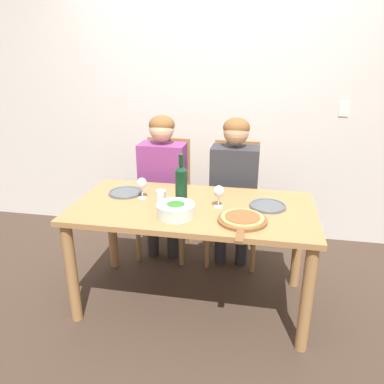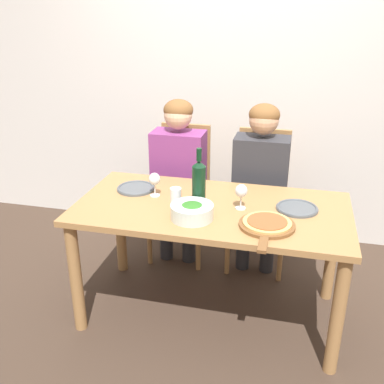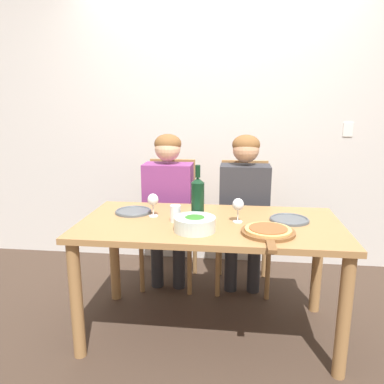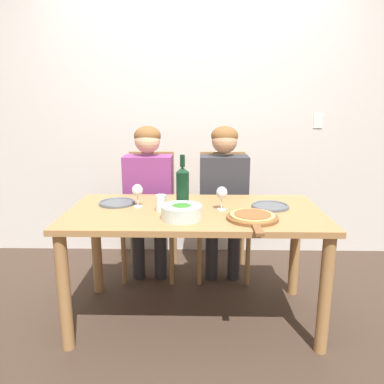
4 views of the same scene
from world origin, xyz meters
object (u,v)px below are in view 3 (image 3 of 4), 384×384
Objects in this scene: dinner_plate_left at (133,211)px; water_tumbler at (176,214)px; broccoli_bowl at (195,224)px; wine_glass_right at (238,206)px; dinner_plate_right at (289,219)px; pizza_on_board at (268,232)px; chair_left at (171,218)px; wine_glass_left at (153,201)px; person_woman at (168,197)px; wine_bottle at (198,199)px; chair_right at (243,220)px; person_man at (244,199)px.

dinner_plate_left is 2.31× the size of water_tumbler.
wine_glass_right is at bearing 37.93° from broccoli_bowl.
pizza_on_board reaches higher than dinner_plate_right.
water_tumbler is (0.17, -0.77, 0.27)m from chair_left.
wine_glass_left is at bearing -89.44° from chair_left.
wine_bottle is (0.30, -0.64, 0.15)m from person_woman.
water_tumbler is at bearing -77.76° from chair_left.
chair_left is 2.30× the size of pizza_on_board.
wine_glass_left is (-0.59, -0.68, 0.32)m from chair_right.
chair_right reaches higher than dinner_plate_right.
chair_left is at bearing 168.82° from person_man.
wine_glass_right is at bearing 4.80° from wine_bottle.
wine_glass_left is (-0.59, -0.56, 0.11)m from person_man.
person_man is 5.19× the size of broccoli_bowl.
wine_bottle is (0.30, -0.76, 0.36)m from chair_left.
dinner_plate_right is 0.34m from wine_glass_right.
chair_left is at bearing 127.44° from pizza_on_board.
person_woman is at bearing 131.59° from wine_glass_right.
pizza_on_board is (0.86, -0.33, 0.01)m from dinner_plate_left.
person_man reaches higher than wine_bottle.
pizza_on_board is at bearing -20.01° from wine_glass_left.
person_man is at bearing 115.84° from dinner_plate_right.
dinner_plate_right is (0.87, -0.55, 0.01)m from person_woman.
chair_left is 4.21× the size of dinner_plate_left.
wine_glass_right reaches higher than pizza_on_board.
pizza_on_board is at bearing -49.83° from wine_glass_right.
person_man reaches higher than water_tumbler.
person_woman is at bearing 90.67° from wine_glass_left.
chair_left is 6.73× the size of wine_glass_left.
chair_right reaches higher than wine_glass_right.
chair_right is 0.24m from person_man.
dinner_plate_left is at bearing 161.67° from wine_bottle.
chair_right is 0.65m from person_woman.
chair_left is 0.66m from dinner_plate_left.
pizza_on_board is at bearing -20.84° from dinner_plate_left.
wine_bottle is 0.25m from wine_glass_right.
wine_bottle reaches higher than dinner_plate_left.
water_tumbler is (0.31, -0.16, 0.04)m from dinner_plate_left.
person_man is at bearing 43.28° from wine_glass_left.
wine_glass_left is at bearing -136.72° from person_man.
dinner_plate_left is at bearing 159.16° from pizza_on_board.
pizza_on_board is 2.92× the size of wine_glass_right.
chair_right is 2.30× the size of pizza_on_board.
wine_glass_left is 1.45× the size of water_tumbler.
wine_glass_right is at bearing -53.34° from chair_left.
dinner_plate_right is 0.86m from wine_glass_left.
wine_bottle is at bearing -115.02° from person_man.
person_man is at bearing 0.00° from person_woman.
wine_glass_right is (0.55, -0.62, 0.11)m from person_woman.
chair_right is (0.60, 0.00, 0.00)m from chair_left.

